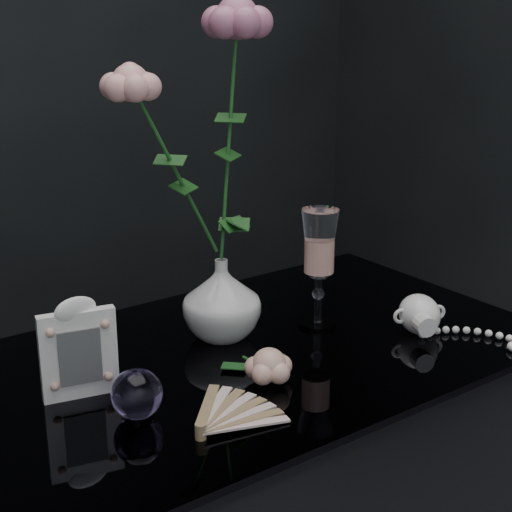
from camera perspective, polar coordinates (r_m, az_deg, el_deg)
vase at (r=1.32m, az=-2.51°, el=-3.15°), size 0.17×0.17×0.14m
wine_glass at (r=1.36m, az=4.60°, el=-0.94°), size 0.07×0.07×0.21m
picture_frame at (r=1.15m, az=-12.81°, el=-6.50°), size 0.13×0.11×0.15m
paperweight at (r=1.10m, az=-8.66°, el=-9.88°), size 0.09×0.09×0.07m
paper_fan at (r=1.05m, az=-4.05°, el=-12.50°), size 0.28×0.24×0.03m
loose_rose at (r=1.18m, az=0.95°, el=-7.97°), size 0.15×0.18×0.05m
pearl_jar at (r=1.38m, az=11.81°, el=-4.04°), size 0.31×0.32×0.07m
roses at (r=1.23m, az=-3.79°, el=8.85°), size 0.29×0.12×0.47m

